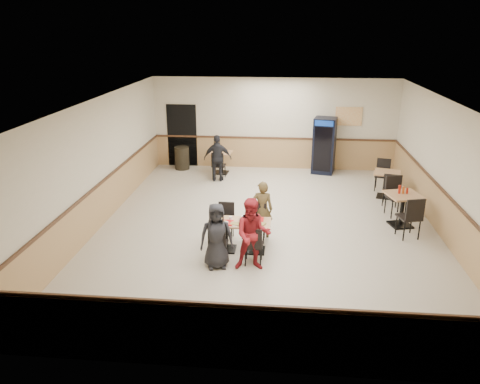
# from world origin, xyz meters

# --- Properties ---
(ground) EXTENTS (10.00, 10.00, 0.00)m
(ground) POSITION_xyz_m (0.00, 0.00, 0.00)
(ground) COLOR beige
(ground) RESTS_ON ground
(room_shell) EXTENTS (10.00, 10.00, 10.00)m
(room_shell) POSITION_xyz_m (1.78, 2.55, 0.58)
(room_shell) COLOR silver
(room_shell) RESTS_ON ground
(main_table) EXTENTS (1.26, 0.64, 0.67)m
(main_table) POSITION_xyz_m (-0.51, -1.31, 0.45)
(main_table) COLOR black
(main_table) RESTS_ON ground
(main_chairs) EXTENTS (1.13, 1.48, 0.85)m
(main_chairs) POSITION_xyz_m (-0.56, -1.30, 0.42)
(main_chairs) COLOR black
(main_chairs) RESTS_ON ground
(diner_woman_left) EXTENTS (0.74, 0.56, 1.34)m
(diner_woman_left) POSITION_xyz_m (-0.92, -2.06, 0.67)
(diner_woman_left) COLOR black
(diner_woman_left) RESTS_ON ground
(diner_woman_right) EXTENTS (0.75, 0.60, 1.47)m
(diner_woman_right) POSITION_xyz_m (-0.21, -2.07, 0.74)
(diner_woman_right) COLOR maroon
(diner_woman_right) RESTS_ON ground
(diner_man_opposite) EXTENTS (0.50, 0.34, 1.32)m
(diner_man_opposite) POSITION_xyz_m (-0.10, -0.55, 0.66)
(diner_man_opposite) COLOR brown
(diner_man_opposite) RESTS_ON ground
(lone_diner) EXTENTS (0.88, 0.44, 1.45)m
(lone_diner) POSITION_xyz_m (-1.66, 3.39, 0.72)
(lone_diner) COLOR black
(lone_diner) RESTS_ON ground
(tabletop_clutter) EXTENTS (1.10, 0.54, 0.12)m
(tabletop_clutter) POSITION_xyz_m (-0.55, -1.35, 0.69)
(tabletop_clutter) COLOR red
(tabletop_clutter) RESTS_ON main_table
(side_table_near) EXTENTS (0.92, 0.92, 0.81)m
(side_table_near) POSITION_xyz_m (3.20, 0.38, 0.54)
(side_table_near) COLOR black
(side_table_near) RESTS_ON ground
(side_table_near_chair_south) EXTENTS (0.58, 0.58, 1.02)m
(side_table_near_chair_south) POSITION_xyz_m (3.20, -0.27, 0.51)
(side_table_near_chair_south) COLOR black
(side_table_near_chair_south) RESTS_ON ground
(side_table_near_chair_north) EXTENTS (0.58, 0.58, 1.02)m
(side_table_near_chair_north) POSITION_xyz_m (3.20, 1.02, 0.51)
(side_table_near_chair_north) COLOR black
(side_table_near_chair_north) RESTS_ON ground
(side_table_far) EXTENTS (0.84, 0.84, 0.74)m
(side_table_far) POSITION_xyz_m (3.22, 2.38, 0.49)
(side_table_far) COLOR black
(side_table_far) RESTS_ON ground
(side_table_far_chair_south) EXTENTS (0.53, 0.53, 0.94)m
(side_table_far_chair_south) POSITION_xyz_m (3.22, 1.79, 0.47)
(side_table_far_chair_south) COLOR black
(side_table_far_chair_south) RESTS_ON ground
(side_table_far_chair_north) EXTENTS (0.53, 0.53, 0.94)m
(side_table_far_chair_north) POSITION_xyz_m (3.22, 2.97, 0.47)
(side_table_far_chair_north) COLOR black
(side_table_far_chair_north) RESTS_ON ground
(condiment_caddy) EXTENTS (0.23, 0.06, 0.20)m
(condiment_caddy) POSITION_xyz_m (3.17, 0.43, 0.89)
(condiment_caddy) COLOR #AB1B0C
(condiment_caddy) RESTS_ON side_table_near
(back_table) EXTENTS (0.72, 0.72, 0.71)m
(back_table) POSITION_xyz_m (-1.66, 4.20, 0.47)
(back_table) COLOR black
(back_table) RESTS_ON ground
(back_table_chair_lone) EXTENTS (0.45, 0.45, 0.90)m
(back_table_chair_lone) POSITION_xyz_m (-1.66, 3.63, 0.45)
(back_table_chair_lone) COLOR black
(back_table_chair_lone) RESTS_ON ground
(pepsi_cooler) EXTENTS (0.81, 0.81, 1.81)m
(pepsi_cooler) POSITION_xyz_m (1.64, 4.59, 0.90)
(pepsi_cooler) COLOR black
(pepsi_cooler) RESTS_ON ground
(trash_bin) EXTENTS (0.48, 0.48, 0.76)m
(trash_bin) POSITION_xyz_m (-3.04, 4.55, 0.38)
(trash_bin) COLOR black
(trash_bin) RESTS_ON ground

